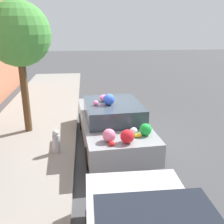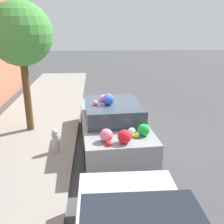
# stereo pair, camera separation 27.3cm
# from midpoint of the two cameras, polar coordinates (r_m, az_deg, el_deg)

# --- Properties ---
(ground_plane) EXTENTS (60.00, 60.00, 0.00)m
(ground_plane) POSITION_cam_midpoint_polar(r_m,az_deg,el_deg) (8.39, -1.23, -6.94)
(ground_plane) COLOR #424244
(sidewalk_curb) EXTENTS (24.00, 3.20, 0.11)m
(sidewalk_curb) POSITION_cam_midpoint_polar(r_m,az_deg,el_deg) (8.60, -19.60, -7.01)
(sidewalk_curb) COLOR gray
(sidewalk_curb) RESTS_ON ground
(street_tree) EXTENTS (2.01, 2.01, 4.22)m
(street_tree) POSITION_cam_midpoint_polar(r_m,az_deg,el_deg) (8.94, -20.54, 15.41)
(street_tree) COLOR brown
(street_tree) RESTS_ON sidewalk_curb
(fire_hydrant) EXTENTS (0.20, 0.20, 0.70)m
(fire_hydrant) POSITION_cam_midpoint_polar(r_m,az_deg,el_deg) (7.65, -13.08, -6.33)
(fire_hydrant) COLOR #B2B2B7
(fire_hydrant) RESTS_ON sidewalk_curb
(art_car) EXTENTS (4.50, 2.13, 1.74)m
(art_car) POSITION_cam_midpoint_polar(r_m,az_deg,el_deg) (8.04, -0.89, -2.35)
(art_car) COLOR gray
(art_car) RESTS_ON ground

